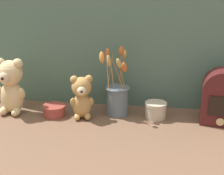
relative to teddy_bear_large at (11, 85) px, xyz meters
name	(u,v)px	position (x,y,z in m)	size (l,w,h in m)	color
ground_plane	(111,118)	(0.47, 0.00, -0.14)	(4.00, 4.00, 0.00)	brown
backdrop_wall	(116,25)	(0.47, 0.17, 0.26)	(1.48, 0.02, 0.79)	#4C6B5B
teddy_bear_large	(11,85)	(0.00, 0.00, 0.00)	(0.14, 0.13, 0.26)	#DBBC84
teddy_bear_medium	(82,96)	(0.34, -0.01, -0.03)	(0.11, 0.10, 0.20)	tan
flower_vase	(117,96)	(0.49, 0.05, -0.05)	(0.14, 0.13, 0.32)	slate
vintage_radio	(222,97)	(0.94, 0.02, -0.02)	(0.18, 0.14, 0.24)	#4C1919
decorative_tin_tall	(156,110)	(0.66, 0.03, -0.10)	(0.10, 0.10, 0.07)	beige
decorative_tin_short	(54,110)	(0.20, -0.01, -0.11)	(0.11, 0.11, 0.05)	#993D33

